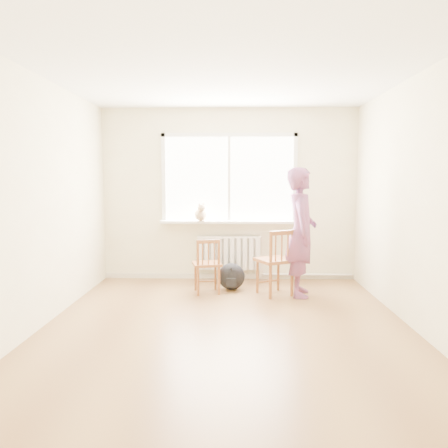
# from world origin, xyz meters

# --- Properties ---
(floor) EXTENTS (4.50, 4.50, 0.00)m
(floor) POSITION_xyz_m (0.00, 0.00, 0.00)
(floor) COLOR olive
(floor) RESTS_ON ground
(ceiling) EXTENTS (4.50, 4.50, 0.00)m
(ceiling) POSITION_xyz_m (0.00, 0.00, 2.70)
(ceiling) COLOR white
(ceiling) RESTS_ON back_wall
(back_wall) EXTENTS (4.00, 0.01, 2.70)m
(back_wall) POSITION_xyz_m (0.00, 2.25, 1.35)
(back_wall) COLOR #EEE9BF
(back_wall) RESTS_ON ground
(window) EXTENTS (2.12, 0.05, 1.42)m
(window) POSITION_xyz_m (0.00, 2.22, 1.66)
(window) COLOR white
(window) RESTS_ON back_wall
(windowsill) EXTENTS (2.15, 0.22, 0.04)m
(windowsill) POSITION_xyz_m (0.00, 2.14, 0.93)
(windowsill) COLOR white
(windowsill) RESTS_ON back_wall
(radiator) EXTENTS (1.00, 0.12, 0.55)m
(radiator) POSITION_xyz_m (0.00, 2.16, 0.44)
(radiator) COLOR white
(radiator) RESTS_ON back_wall
(heating_pipe) EXTENTS (1.40, 0.04, 0.04)m
(heating_pipe) POSITION_xyz_m (1.25, 2.19, 0.08)
(heating_pipe) COLOR silver
(heating_pipe) RESTS_ON back_wall
(baseboard) EXTENTS (4.00, 0.03, 0.08)m
(baseboard) POSITION_xyz_m (0.00, 2.23, 0.04)
(baseboard) COLOR beige
(baseboard) RESTS_ON ground
(chair_left) EXTENTS (0.45, 0.44, 0.77)m
(chair_left) POSITION_xyz_m (-0.29, 1.32, 0.39)
(chair_left) COLOR brown
(chair_left) RESTS_ON floor
(chair_right) EXTENTS (0.60, 0.59, 0.92)m
(chair_right) POSITION_xyz_m (0.66, 1.23, 0.46)
(chair_right) COLOR brown
(chair_right) RESTS_ON floor
(person) EXTENTS (0.47, 0.67, 1.76)m
(person) POSITION_xyz_m (0.99, 1.26, 0.88)
(person) COLOR #C0405C
(person) RESTS_ON floor
(cat) EXTENTS (0.24, 0.44, 0.29)m
(cat) POSITION_xyz_m (-0.44, 2.05, 1.07)
(cat) COLOR beige
(cat) RESTS_ON windowsill
(backpack) EXTENTS (0.47, 0.43, 0.39)m
(backpack) POSITION_xyz_m (0.04, 1.53, 0.19)
(backpack) COLOR black
(backpack) RESTS_ON floor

